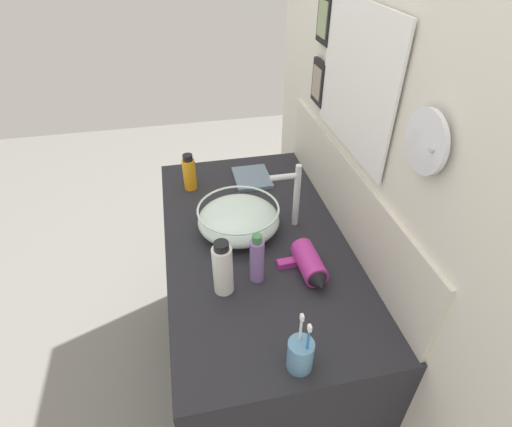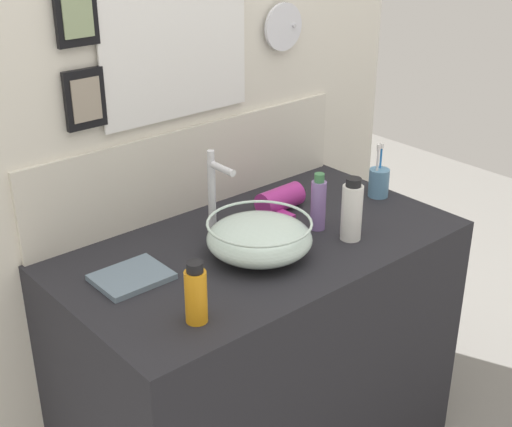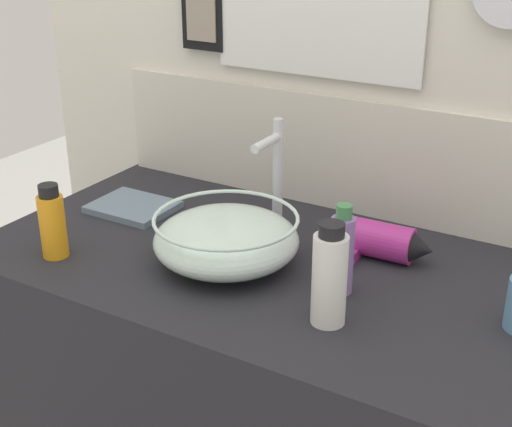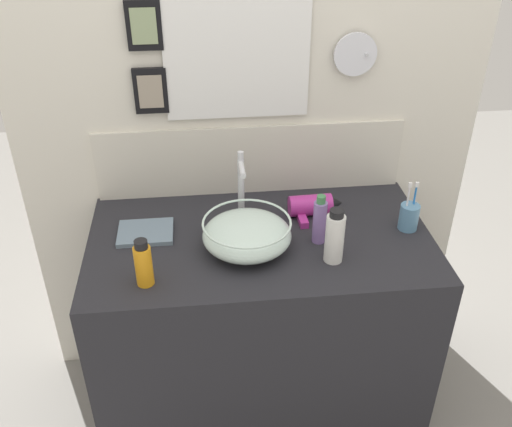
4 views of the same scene
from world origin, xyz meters
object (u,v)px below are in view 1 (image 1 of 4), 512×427
(spray_bottle, at_px, (189,173))
(hair_drier, at_px, (310,266))
(lotion_bottle, at_px, (257,259))
(hand_towel, at_px, (252,178))
(faucet, at_px, (294,192))
(toothbrush_cup, at_px, (302,354))
(soap_dispenser, at_px, (223,268))
(glass_bowl_sink, at_px, (239,219))

(spray_bottle, bearing_deg, hair_drier, 29.48)
(lotion_bottle, bearing_deg, hand_towel, 170.00)
(faucet, relative_size, toothbrush_cup, 1.37)
(toothbrush_cup, distance_m, soap_dispenser, 0.35)
(hair_drier, height_order, hand_towel, hair_drier)
(toothbrush_cup, height_order, spray_bottle, toothbrush_cup)
(faucet, bearing_deg, toothbrush_cup, -13.92)
(hair_drier, bearing_deg, faucet, 176.11)
(glass_bowl_sink, relative_size, toothbrush_cup, 1.60)
(toothbrush_cup, distance_m, hand_towel, 0.93)
(glass_bowl_sink, xyz_separation_m, faucet, (0.00, 0.20, 0.09))
(faucet, xyz_separation_m, spray_bottle, (-0.33, -0.36, -0.07))
(glass_bowl_sink, relative_size, soap_dispenser, 1.55)
(hair_drier, distance_m, soap_dispenser, 0.29)
(spray_bottle, bearing_deg, toothbrush_cup, 13.10)
(glass_bowl_sink, height_order, hair_drier, glass_bowl_sink)
(faucet, height_order, spray_bottle, faucet)
(faucet, height_order, toothbrush_cup, faucet)
(hair_drier, distance_m, hand_towel, 0.62)
(hand_towel, bearing_deg, toothbrush_cup, -3.69)
(soap_dispenser, bearing_deg, toothbrush_cup, 27.16)
(spray_bottle, distance_m, soap_dispenser, 0.61)
(toothbrush_cup, xyz_separation_m, hand_towel, (-0.93, 0.06, -0.04))
(soap_dispenser, height_order, hand_towel, soap_dispenser)
(faucet, bearing_deg, soap_dispenser, -47.58)
(hair_drier, relative_size, toothbrush_cup, 1.07)
(faucet, height_order, hand_towel, faucet)
(hair_drier, xyz_separation_m, lotion_bottle, (-0.02, -0.17, 0.05))
(toothbrush_cup, relative_size, hand_towel, 0.98)
(spray_bottle, bearing_deg, lotion_bottle, 16.03)
(spray_bottle, xyz_separation_m, soap_dispenser, (0.61, 0.06, 0.02))
(glass_bowl_sink, xyz_separation_m, hand_towel, (-0.35, 0.12, -0.05))
(toothbrush_cup, bearing_deg, hair_drier, 158.19)
(hair_drier, relative_size, spray_bottle, 1.25)
(toothbrush_cup, distance_m, lotion_bottle, 0.34)
(hand_towel, bearing_deg, glass_bowl_sink, -19.16)
(lotion_bottle, distance_m, hand_towel, 0.61)
(hair_drier, distance_m, spray_bottle, 0.69)
(hair_drier, bearing_deg, soap_dispenser, -88.26)
(soap_dispenser, bearing_deg, lotion_bottle, 102.96)
(hair_drier, distance_m, lotion_bottle, 0.18)
(glass_bowl_sink, relative_size, spray_bottle, 1.86)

